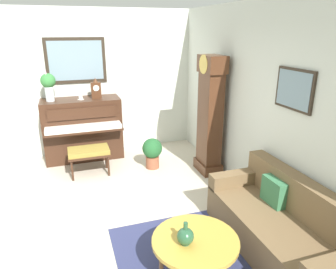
{
  "coord_description": "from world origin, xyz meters",
  "views": [
    {
      "loc": [
        3.63,
        -0.17,
        2.41
      ],
      "look_at": [
        -0.16,
        1.1,
        1.04
      ],
      "focal_mm": 32.93,
      "sensor_mm": 36.0,
      "label": 1
    }
  ],
  "objects": [
    {
      "name": "wall_back",
      "position": [
        0.01,
        2.4,
        1.4
      ],
      "size": [
        5.3,
        0.13,
        2.8
      ],
      "color": "silver",
      "rests_on": "ground_plane"
    },
    {
      "name": "ground_plane",
      "position": [
        0.0,
        0.0,
        -0.05
      ],
      "size": [
        6.4,
        6.0,
        0.1
      ],
      "primitive_type": "cube",
      "color": "beige"
    },
    {
      "name": "flower_vase",
      "position": [
        -2.23,
        -0.45,
        1.49
      ],
      "size": [
        0.26,
        0.26,
        0.58
      ],
      "color": "silver",
      "rests_on": "piano"
    },
    {
      "name": "piano_bench",
      "position": [
        -1.43,
        0.09,
        0.41
      ],
      "size": [
        0.42,
        0.7,
        0.48
      ],
      "color": "#3D2316",
      "rests_on": "ground_plane"
    },
    {
      "name": "couch",
      "position": [
        1.25,
        1.97,
        0.31
      ],
      "size": [
        1.9,
        0.8,
        0.84
      ],
      "color": "brown",
      "rests_on": "ground_plane"
    },
    {
      "name": "wall_left",
      "position": [
        -2.6,
        0.0,
        1.41
      ],
      "size": [
        0.13,
        4.9,
        2.8
      ],
      "color": "silver",
      "rests_on": "ground_plane"
    },
    {
      "name": "mantel_clock",
      "position": [
        -2.23,
        0.37,
        1.35
      ],
      "size": [
        0.13,
        0.18,
        0.38
      ],
      "color": "#4C2B19",
      "rests_on": "piano"
    },
    {
      "name": "coffee_table",
      "position": [
        1.28,
        0.91,
        0.39
      ],
      "size": [
        0.88,
        0.88,
        0.42
      ],
      "color": "gold",
      "rests_on": "ground_plane"
    },
    {
      "name": "grandfather_clock",
      "position": [
        -0.91,
        2.1,
        0.96
      ],
      "size": [
        0.52,
        0.34,
        2.03
      ],
      "color": "#4C2B19",
      "rests_on": "ground_plane"
    },
    {
      "name": "green_jug",
      "position": [
        1.31,
        0.79,
        0.51
      ],
      "size": [
        0.17,
        0.17,
        0.24
      ],
      "color": "#234C33",
      "rests_on": "coffee_table"
    },
    {
      "name": "potted_plant",
      "position": [
        -1.35,
        1.2,
        0.32
      ],
      "size": [
        0.36,
        0.36,
        0.56
      ],
      "color": "#935138",
      "rests_on": "ground_plane"
    },
    {
      "name": "piano",
      "position": [
        -2.23,
        0.07,
        0.6
      ],
      "size": [
        0.87,
        1.44,
        1.17
      ],
      "color": "#3D2316",
      "rests_on": "ground_plane"
    },
    {
      "name": "teacup",
      "position": [
        -2.19,
        0.08,
        1.2
      ],
      "size": [
        0.12,
        0.12,
        0.06
      ],
      "color": "white",
      "rests_on": "piano"
    }
  ]
}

